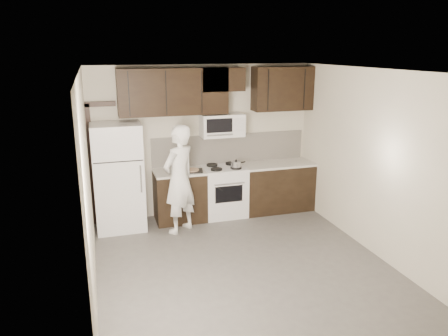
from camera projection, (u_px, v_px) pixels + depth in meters
name	position (u px, v px, depth m)	size (l,w,h in m)	color
floor	(243.00, 265.00, 6.18)	(4.50, 4.50, 0.00)	#52504D
back_wall	(203.00, 141.00, 7.90)	(4.00, 4.00, 0.00)	beige
ceiling	(245.00, 70.00, 5.46)	(4.50, 4.50, 0.00)	white
counter_run	(240.00, 190.00, 8.02)	(2.95, 0.64, 0.91)	black
stove	(224.00, 191.00, 7.93)	(0.76, 0.66, 0.94)	silver
backsplash	(230.00, 148.00, 8.07)	(2.90, 0.02, 0.54)	silver
upper_cabinets	(217.00, 89.00, 7.55)	(3.48, 0.35, 0.78)	black
microwave	(222.00, 125.00, 7.72)	(0.76, 0.42, 0.40)	silver
refrigerator	(118.00, 177.00, 7.26)	(0.80, 0.76, 1.80)	silver
door_trim	(93.00, 154.00, 7.36)	(0.50, 0.08, 2.12)	black
saucepan	(236.00, 165.00, 7.71)	(0.29, 0.18, 0.17)	silver
baking_tray	(192.00, 171.00, 7.54)	(0.37, 0.28, 0.02)	black
pizza	(192.00, 170.00, 7.53)	(0.25, 0.25, 0.02)	#D2B38D
person	(179.00, 179.00, 7.11)	(0.66, 0.43, 1.81)	silver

